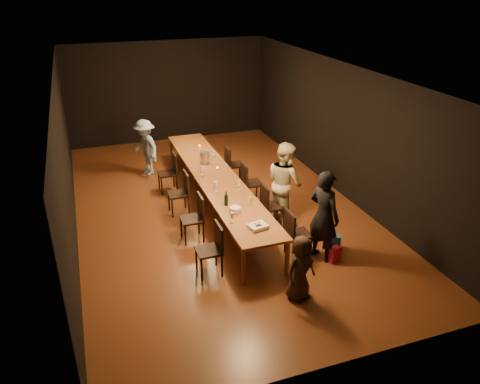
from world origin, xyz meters
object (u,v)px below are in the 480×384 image
object	(u,v)px
table	(216,178)
woman_tan	(285,182)
chair_right_0	(299,234)
chair_left_0	(209,250)
chair_right_3	(235,164)
chair_left_2	(178,193)
chair_right_1	(273,205)
chair_left_1	(192,219)
chair_left_3	(167,173)
birthday_cake	(258,226)
man_blue	(146,148)
child	(300,268)
champagne_bottle	(226,198)
ice_bucket	(205,157)
plate_stack	(235,210)
woman_birthday	(324,216)

from	to	relation	value
table	woman_tan	xyz separation A→B (m)	(1.17, -1.04, 0.16)
chair_right_0	chair_left_0	distance (m)	1.70
chair_right_3	chair_left_2	xyz separation A→B (m)	(-1.70, -1.20, 0.00)
chair_right_1	chair_left_1	bearing A→B (deg)	-90.00
chair_left_1	chair_left_3	xyz separation A→B (m)	(0.00, 2.40, 0.00)
woman_tan	birthday_cake	distance (m)	1.80
man_blue	chair_right_1	bearing A→B (deg)	5.36
chair_left_0	chair_left_2	bearing A→B (deg)	0.00
woman_tan	chair_left_0	bearing A→B (deg)	113.22
woman_tan	child	size ratio (longest dim) A/B	1.56
chair_left_3	champagne_bottle	distance (m)	2.73
woman_tan	child	bearing A→B (deg)	150.72
chair_left_1	woman_tan	size ratio (longest dim) A/B	0.54
chair_left_1	ice_bucket	distance (m)	2.27
child	birthday_cake	size ratio (longest dim) A/B	3.10
table	chair_right_1	world-z (taller)	chair_right_1
table	chair_left_1	xyz separation A→B (m)	(-0.85, -1.20, -0.24)
chair_left_2	child	size ratio (longest dim) A/B	0.84
chair_left_2	chair_right_1	bearing A→B (deg)	-125.22
table	chair_left_0	bearing A→B (deg)	-109.50
chair_right_1	chair_left_3	bearing A→B (deg)	-144.69
chair_right_3	ice_bucket	xyz separation A→B (m)	(-0.86, -0.33, 0.41)
table	plate_stack	size ratio (longest dim) A/B	29.52
table	champagne_bottle	distance (m)	1.45
table	chair_left_1	distance (m)	1.49
woman_tan	chair_left_2	bearing A→B (deg)	51.97
chair_right_3	plate_stack	distance (m)	3.15
woman_birthday	woman_tan	bearing A→B (deg)	-20.34
chair_right_1	chair_left_2	bearing A→B (deg)	-125.22
woman_birthday	child	size ratio (longest dim) A/B	1.56
chair_left_0	plate_stack	size ratio (longest dim) A/B	4.57
woman_birthday	plate_stack	xyz separation A→B (m)	(-1.38, 0.82, -0.05)
woman_tan	child	world-z (taller)	woman_tan
birthday_cake	champagne_bottle	world-z (taller)	champagne_bottle
child	birthday_cake	bearing A→B (deg)	85.77
chair_right_1	chair_left_0	distance (m)	2.08
chair_right_1	champagne_bottle	world-z (taller)	champagne_bottle
chair_left_0	child	xyz separation A→B (m)	(1.19, -1.12, 0.09)
chair_right_0	champagne_bottle	size ratio (longest dim) A/B	2.89
chair_right_1	birthday_cake	size ratio (longest dim) A/B	2.60
woman_tan	plate_stack	world-z (taller)	woman_tan
chair_right_3	birthday_cake	xyz separation A→B (m)	(-0.82, -3.64, 0.32)
chair_right_3	man_blue	bearing A→B (deg)	-121.15
plate_stack	birthday_cake	bearing A→B (deg)	-74.76
chair_left_3	woman_birthday	distance (m)	4.34
chair_right_0	chair_right_1	world-z (taller)	same
chair_left_3	ice_bucket	bearing A→B (deg)	-111.55
chair_left_0	woman_tan	xyz separation A→B (m)	(2.02, 1.36, 0.40)
chair_left_0	plate_stack	distance (m)	1.00
chair_left_2	table	bearing A→B (deg)	-90.00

